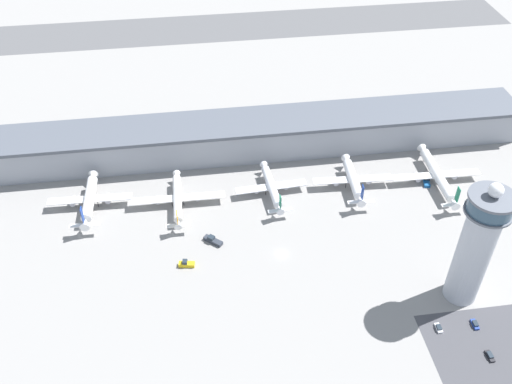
% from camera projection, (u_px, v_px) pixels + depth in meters
% --- Properties ---
extents(ground_plane, '(1000.00, 1000.00, 0.00)m').
position_uv_depth(ground_plane, '(281.00, 254.00, 225.44)').
color(ground_plane, gray).
extents(terminal_building, '(257.05, 25.00, 17.58)m').
position_uv_depth(terminal_building, '(257.00, 135.00, 272.37)').
color(terminal_building, '#9399A3').
rests_on(terminal_building, ground).
extents(runway_strip, '(385.57, 44.00, 0.01)m').
position_uv_depth(runway_strip, '(227.00, 27.00, 384.94)').
color(runway_strip, '#515154').
rests_on(runway_strip, ground).
extents(control_tower, '(15.73, 15.73, 52.68)m').
position_uv_depth(control_tower, '(476.00, 245.00, 193.40)').
color(control_tower, '#ADB2BC').
rests_on(control_tower, ground).
extents(airplane_gate_alpha, '(35.71, 35.07, 14.18)m').
position_uv_depth(airplane_gate_alpha, '(89.00, 199.00, 243.33)').
color(airplane_gate_alpha, white).
rests_on(airplane_gate_alpha, ground).
extents(airplane_gate_bravo, '(41.05, 35.73, 11.70)m').
position_uv_depth(airplane_gate_bravo, '(177.00, 199.00, 244.61)').
color(airplane_gate_bravo, white).
rests_on(airplane_gate_bravo, ground).
extents(airplane_gate_charlie, '(31.97, 33.89, 11.98)m').
position_uv_depth(airplane_gate_charlie, '(272.00, 187.00, 250.55)').
color(airplane_gate_charlie, silver).
rests_on(airplane_gate_charlie, ground).
extents(airplane_gate_delta, '(35.73, 33.04, 13.52)m').
position_uv_depth(airplane_gate_delta, '(353.00, 180.00, 253.74)').
color(airplane_gate_delta, white).
rests_on(airplane_gate_delta, ground).
extents(airplane_gate_echo, '(40.75, 42.85, 13.45)m').
position_uv_depth(airplane_gate_echo, '(437.00, 175.00, 256.55)').
color(airplane_gate_echo, white).
rests_on(airplane_gate_echo, ground).
extents(service_truck_catering, '(7.89, 7.26, 2.79)m').
position_uv_depth(service_truck_catering, '(213.00, 240.00, 229.91)').
color(service_truck_catering, black).
rests_on(service_truck_catering, ground).
extents(service_truck_fuel, '(6.43, 3.24, 2.90)m').
position_uv_depth(service_truck_fuel, '(186.00, 264.00, 220.12)').
color(service_truck_fuel, black).
rests_on(service_truck_fuel, ground).
extents(service_truck_baggage, '(4.51, 8.63, 2.46)m').
position_uv_depth(service_truck_baggage, '(426.00, 180.00, 259.08)').
color(service_truck_baggage, black).
rests_on(service_truck_baggage, ground).
extents(car_black_suv, '(1.78, 4.38, 1.53)m').
position_uv_depth(car_black_suv, '(475.00, 324.00, 199.15)').
color(car_black_suv, black).
rests_on(car_black_suv, ground).
extents(car_silver_sedan, '(1.79, 4.06, 1.43)m').
position_uv_depth(car_silver_sedan, '(439.00, 328.00, 198.02)').
color(car_silver_sedan, black).
rests_on(car_silver_sedan, ground).
extents(car_yellow_taxi, '(1.85, 4.61, 1.36)m').
position_uv_depth(car_yellow_taxi, '(490.00, 356.00, 189.54)').
color(car_yellow_taxi, black).
rests_on(car_yellow_taxi, ground).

